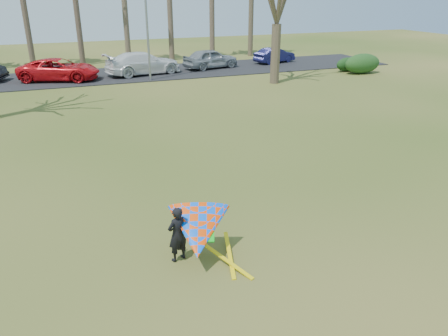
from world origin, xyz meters
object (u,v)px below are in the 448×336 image
object	(u,v)px
car_2	(59,69)
kite_flyer	(197,231)
car_4	(211,59)
car_3	(143,63)
streetlight	(149,16)
car_5	(275,55)

from	to	relation	value
car_2	kite_flyer	distance (m)	25.13
car_4	kite_flyer	distance (m)	27.70
car_4	kite_flyer	world-z (taller)	kite_flyer
car_3	kite_flyer	world-z (taller)	kite_flyer
streetlight	car_5	bearing A→B (deg)	17.94
car_4	car_5	distance (m)	6.32
car_3	car_5	distance (m)	12.09
car_5	kite_flyer	xyz separation A→B (m)	(-15.84, -26.71, 0.13)
streetlight	car_5	size ratio (longest dim) A/B	2.05
streetlight	kite_flyer	size ratio (longest dim) A/B	3.35
streetlight	kite_flyer	bearing A→B (deg)	-99.83
car_3	car_5	xyz separation A→B (m)	(12.01, 1.42, -0.20)
car_3	kite_flyer	xyz separation A→B (m)	(-3.83, -25.30, -0.06)
streetlight	kite_flyer	world-z (taller)	streetlight
streetlight	car_4	xyz separation A→B (m)	(5.59, 3.14, -3.62)
car_4	kite_flyer	size ratio (longest dim) A/B	1.93
car_2	car_3	bearing A→B (deg)	-68.14
car_3	car_4	distance (m)	5.77
car_2	car_4	world-z (taller)	car_4
kite_flyer	streetlight	bearing A→B (deg)	80.17
streetlight	car_2	distance (m)	7.55
car_3	streetlight	bearing A→B (deg)	172.08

